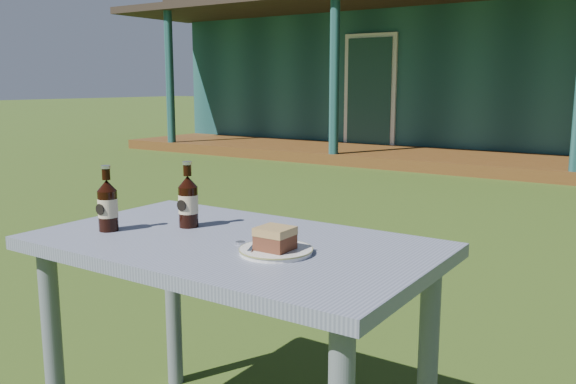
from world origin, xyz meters
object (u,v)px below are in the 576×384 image
Objects in this scene: cafe_table at (233,273)px; plate at (276,250)px; cake_slice at (275,238)px; cola_bottle_far at (108,205)px; cola_bottle_near at (188,201)px.

cafe_table is 0.23m from plate.
cake_slice is at bearing -66.70° from plate.
cake_slice is at bearing -16.42° from cafe_table.
cafe_table is at bearing 17.40° from cola_bottle_far.
cola_bottle_far is (-0.18, -0.18, -0.00)m from cola_bottle_near.
cola_bottle_near is (-0.22, 0.05, 0.19)m from cafe_table.
cola_bottle_near is 1.03× the size of cola_bottle_far.
cafe_table is 0.46m from cola_bottle_far.
cola_bottle_near is 0.25m from cola_bottle_far.
cola_bottle_far is at bearing -172.51° from plate.
plate is at bearing 113.30° from cake_slice.
cafe_table is 13.04× the size of cake_slice.
cola_bottle_near is at bearing 166.27° from plate.
plate is at bearing -13.73° from cola_bottle_near.
cola_bottle_far reaches higher than cake_slice.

